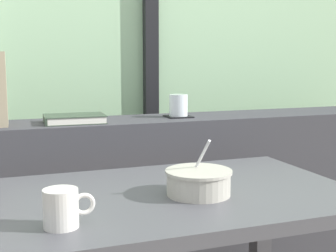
# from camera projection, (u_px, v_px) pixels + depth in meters

# --- Properties ---
(window_divider_post) EXTENTS (0.07, 0.05, 2.60)m
(window_divider_post) POSITION_uv_depth(u_px,v_px,m) (151.00, 15.00, 2.36)
(window_divider_post) COLOR black
(window_divider_post) RESTS_ON ground
(dark_console_ledge) EXTENTS (2.80, 0.29, 0.85)m
(dark_console_ledge) POSITION_uv_depth(u_px,v_px,m) (142.00, 221.00, 1.91)
(dark_console_ledge) COLOR #38383D
(dark_console_ledge) RESTS_ON ground
(breakfast_table) EXTENTS (0.98, 0.63, 0.72)m
(breakfast_table) POSITION_uv_depth(u_px,v_px,m) (174.00, 236.00, 1.31)
(breakfast_table) COLOR #414145
(breakfast_table) RESTS_ON ground
(coaster_square) EXTENTS (0.10, 0.10, 0.00)m
(coaster_square) POSITION_uv_depth(u_px,v_px,m) (178.00, 116.00, 1.90)
(coaster_square) COLOR black
(coaster_square) RESTS_ON dark_console_ledge
(juice_glass) EXTENTS (0.08, 0.08, 0.09)m
(juice_glass) POSITION_uv_depth(u_px,v_px,m) (178.00, 106.00, 1.90)
(juice_glass) COLOR white
(juice_glass) RESTS_ON coaster_square
(closed_book) EXTENTS (0.23, 0.16, 0.03)m
(closed_book) POSITION_uv_depth(u_px,v_px,m) (74.00, 119.00, 1.73)
(closed_book) COLOR #334233
(closed_book) RESTS_ON dark_console_ledge
(soup_bowl) EXTENTS (0.18, 0.18, 0.15)m
(soup_bowl) POSITION_uv_depth(u_px,v_px,m) (199.00, 182.00, 1.25)
(soup_bowl) COLOR #BCB7A8
(soup_bowl) RESTS_ON breakfast_table
(ceramic_mug) EXTENTS (0.11, 0.08, 0.08)m
(ceramic_mug) POSITION_uv_depth(u_px,v_px,m) (62.00, 208.00, 1.01)
(ceramic_mug) COLOR silver
(ceramic_mug) RESTS_ON breakfast_table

